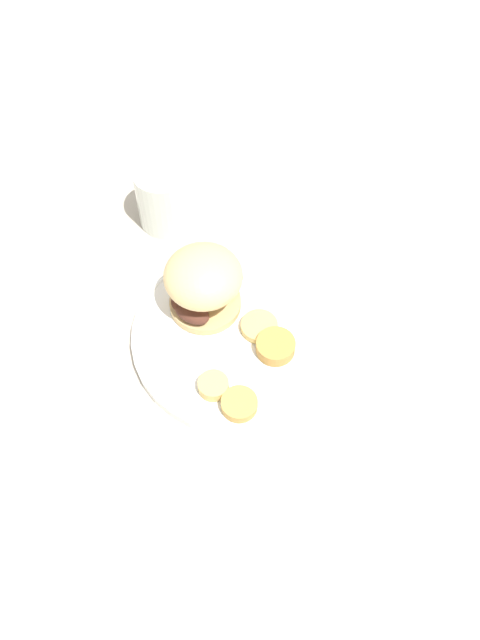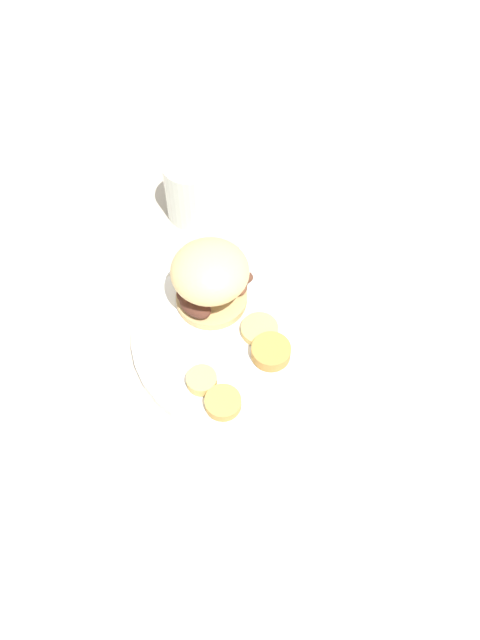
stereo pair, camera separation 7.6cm
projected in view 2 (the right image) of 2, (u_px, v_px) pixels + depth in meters
The scene contains 9 objects.
ground_plane at pixel (240, 338), 0.80m from camera, with size 4.00×4.00×0.00m, color #B2A899.
dinner_plate at pixel (240, 334), 0.79m from camera, with size 0.27×0.27×0.02m.
sandwich at pixel (211, 277), 0.77m from camera, with size 0.10×0.11×0.09m.
potato_round_0 at pixel (260, 329), 0.78m from camera, with size 0.05×0.05×0.01m, color #DBB766.
potato_round_1 at pixel (223, 403), 0.72m from camera, with size 0.04×0.04×0.01m, color tan.
potato_round_2 at pixel (202, 380), 0.74m from camera, with size 0.04×0.04×0.01m, color #DBB766.
potato_round_3 at pixel (271, 352), 0.75m from camera, with size 0.05×0.05×0.02m, color #BC8942.
fork at pixel (107, 507), 0.68m from camera, with size 0.07×0.15×0.00m.
drinking_glass at pixel (192, 189), 0.88m from camera, with size 0.08×0.08×0.09m.
Camera 2 is at (0.42, 0.01, 0.68)m, focal length 35.00 mm.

